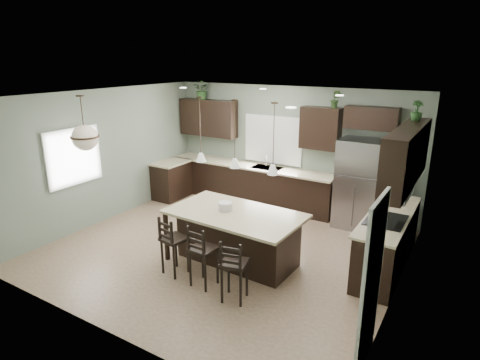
% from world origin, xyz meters
% --- Properties ---
extents(ground, '(6.00, 6.00, 0.00)m').
position_xyz_m(ground, '(0.00, 0.00, 0.00)').
color(ground, '#9E8466').
rests_on(ground, ground).
extents(pantry_door, '(0.04, 0.82, 2.04)m').
position_xyz_m(pantry_door, '(2.98, -1.55, 1.02)').
color(pantry_door, white).
rests_on(pantry_door, ground).
extents(window_back, '(1.35, 0.02, 1.00)m').
position_xyz_m(window_back, '(-0.40, 2.73, 1.55)').
color(window_back, white).
rests_on(window_back, room_shell).
extents(window_left, '(0.02, 1.10, 1.00)m').
position_xyz_m(window_left, '(-2.98, -0.80, 1.55)').
color(window_left, white).
rests_on(window_left, room_shell).
extents(left_return_cabs, '(0.60, 0.90, 0.90)m').
position_xyz_m(left_return_cabs, '(-2.70, 1.70, 0.45)').
color(left_return_cabs, black).
rests_on(left_return_cabs, ground).
extents(left_return_countertop, '(0.66, 0.96, 0.04)m').
position_xyz_m(left_return_countertop, '(-2.68, 1.70, 0.92)').
color(left_return_countertop, beige).
rests_on(left_return_countertop, left_return_cabs).
extents(back_lower_cabs, '(4.20, 0.60, 0.90)m').
position_xyz_m(back_lower_cabs, '(-0.85, 2.45, 0.45)').
color(back_lower_cabs, black).
rests_on(back_lower_cabs, ground).
extents(back_countertop, '(4.20, 0.66, 0.04)m').
position_xyz_m(back_countertop, '(-0.85, 2.43, 0.92)').
color(back_countertop, beige).
rests_on(back_countertop, back_lower_cabs).
extents(sink_inset, '(0.70, 0.45, 0.01)m').
position_xyz_m(sink_inset, '(-0.40, 2.43, 0.94)').
color(sink_inset, gray).
rests_on(sink_inset, back_countertop).
extents(faucet, '(0.02, 0.02, 0.28)m').
position_xyz_m(faucet, '(-0.40, 2.40, 1.08)').
color(faucet, silver).
rests_on(faucet, back_countertop).
extents(back_upper_left, '(1.55, 0.34, 0.90)m').
position_xyz_m(back_upper_left, '(-2.15, 2.58, 1.95)').
color(back_upper_left, black).
rests_on(back_upper_left, room_shell).
extents(back_upper_right, '(0.85, 0.34, 0.90)m').
position_xyz_m(back_upper_right, '(0.80, 2.58, 1.95)').
color(back_upper_right, black).
rests_on(back_upper_right, room_shell).
extents(fridge_header, '(1.05, 0.34, 0.45)m').
position_xyz_m(fridge_header, '(1.85, 2.58, 2.25)').
color(fridge_header, black).
rests_on(fridge_header, room_shell).
extents(right_lower_cabs, '(0.60, 2.35, 0.90)m').
position_xyz_m(right_lower_cabs, '(2.70, 0.87, 0.45)').
color(right_lower_cabs, black).
rests_on(right_lower_cabs, ground).
extents(right_countertop, '(0.66, 2.35, 0.04)m').
position_xyz_m(right_countertop, '(2.68, 0.87, 0.92)').
color(right_countertop, beige).
rests_on(right_countertop, right_lower_cabs).
extents(cooktop, '(0.58, 0.75, 0.02)m').
position_xyz_m(cooktop, '(2.68, 0.60, 0.94)').
color(cooktop, black).
rests_on(cooktop, right_countertop).
extents(wall_oven_front, '(0.01, 0.72, 0.60)m').
position_xyz_m(wall_oven_front, '(2.40, 0.60, 0.45)').
color(wall_oven_front, gray).
rests_on(wall_oven_front, right_lower_cabs).
extents(right_upper_cabs, '(0.34, 2.35, 0.90)m').
position_xyz_m(right_upper_cabs, '(2.83, 0.87, 1.95)').
color(right_upper_cabs, black).
rests_on(right_upper_cabs, room_shell).
extents(microwave, '(0.40, 0.75, 0.40)m').
position_xyz_m(microwave, '(2.78, 0.60, 1.55)').
color(microwave, gray).
rests_on(microwave, right_upper_cabs).
extents(refrigerator, '(0.90, 0.74, 1.85)m').
position_xyz_m(refrigerator, '(1.80, 2.34, 0.93)').
color(refrigerator, gray).
rests_on(refrigerator, ground).
extents(kitchen_island, '(2.30, 1.38, 0.92)m').
position_xyz_m(kitchen_island, '(0.44, -0.32, 0.46)').
color(kitchen_island, black).
rests_on(kitchen_island, ground).
extents(serving_dish, '(0.24, 0.24, 0.14)m').
position_xyz_m(serving_dish, '(0.24, -0.32, 0.99)').
color(serving_dish, silver).
rests_on(serving_dish, kitchen_island).
extents(bar_stool_left, '(0.43, 0.43, 1.01)m').
position_xyz_m(bar_stool_left, '(-0.21, -1.14, 0.50)').
color(bar_stool_left, black).
rests_on(bar_stool_left, ground).
extents(bar_stool_center, '(0.40, 0.40, 1.02)m').
position_xyz_m(bar_stool_center, '(0.41, -1.19, 0.51)').
color(bar_stool_center, black).
rests_on(bar_stool_center, ground).
extents(bar_stool_right, '(0.43, 0.43, 0.98)m').
position_xyz_m(bar_stool_right, '(1.02, -1.28, 0.49)').
color(bar_stool_right, black).
rests_on(bar_stool_right, ground).
extents(pendant_left, '(0.17, 0.17, 1.10)m').
position_xyz_m(pendant_left, '(-0.26, -0.29, 2.25)').
color(pendant_left, silver).
rests_on(pendant_left, room_shell).
extents(pendant_center, '(0.17, 0.17, 1.10)m').
position_xyz_m(pendant_center, '(0.44, -0.32, 2.25)').
color(pendant_center, silver).
rests_on(pendant_center, room_shell).
extents(pendant_right, '(0.17, 0.17, 1.10)m').
position_xyz_m(pendant_right, '(1.14, -0.36, 2.25)').
color(pendant_right, white).
rests_on(pendant_right, room_shell).
extents(chandelier, '(0.50, 0.50, 0.98)m').
position_xyz_m(chandelier, '(-2.20, -1.08, 2.31)').
color(chandelier, '#F0DEC4').
rests_on(chandelier, room_shell).
extents(plant_back_left, '(0.48, 0.43, 0.47)m').
position_xyz_m(plant_back_left, '(-2.29, 2.55, 2.64)').
color(plant_back_left, '#264B20').
rests_on(plant_back_left, back_upper_left).
extents(plant_back_right, '(0.20, 0.16, 0.36)m').
position_xyz_m(plant_back_right, '(1.10, 2.55, 2.58)').
color(plant_back_right, '#2E4F22').
rests_on(plant_back_right, back_upper_right).
extents(plant_right_wall, '(0.25, 0.25, 0.33)m').
position_xyz_m(plant_right_wall, '(2.80, 1.57, 2.57)').
color(plant_right_wall, '#254C21').
rests_on(plant_right_wall, right_upper_cabs).
extents(room_shell, '(6.00, 6.00, 6.00)m').
position_xyz_m(room_shell, '(0.00, 0.00, 1.70)').
color(room_shell, slate).
rests_on(room_shell, ground).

